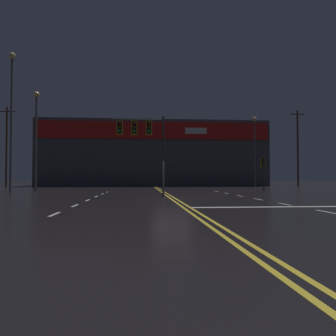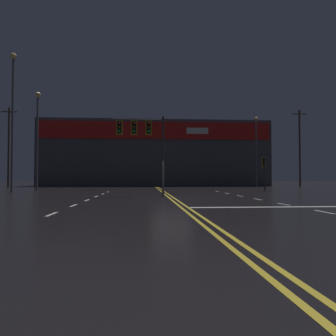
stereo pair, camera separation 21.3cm
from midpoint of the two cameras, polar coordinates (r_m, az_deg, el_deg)
ground_plane at (r=21.00m, az=0.90°, el=-5.22°), size 200.00×200.00×0.00m
road_markings at (r=19.82m, az=3.99°, el=-5.42°), size 14.90×60.00×0.01m
traffic_signal_median at (r=22.51m, az=-4.42°, el=5.98°), size 3.55×0.36×5.50m
traffic_signal_corner_northeast at (r=33.53m, az=16.59°, el=0.28°), size 0.42×0.36×3.28m
streetlight_near_left at (r=32.61m, az=-25.26°, el=9.70°), size 0.56×0.56×12.43m
streetlight_median_approach at (r=46.18m, az=15.23°, el=4.34°), size 0.56×0.56×9.56m
streetlight_far_left at (r=35.00m, az=-21.63°, el=6.53°), size 0.56×0.56×9.80m
building_backdrop at (r=52.62m, az=-2.17°, el=2.32°), size 34.53×10.23×9.89m
utility_pole_row at (r=47.10m, az=-1.15°, el=3.82°), size 44.03×0.26×11.36m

